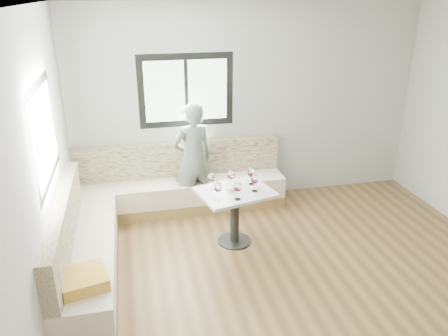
# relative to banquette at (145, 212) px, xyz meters

# --- Properties ---
(room) EXTENTS (5.01, 5.01, 2.81)m
(room) POSITION_rel_banquette_xyz_m (1.51, -1.54, 1.08)
(room) COLOR brown
(room) RESTS_ON ground
(banquette) EXTENTS (2.90, 2.80, 0.95)m
(banquette) POSITION_rel_banquette_xyz_m (0.00, 0.00, 0.00)
(banquette) COLOR olive
(banquette) RESTS_ON ground
(table) EXTENTS (0.98, 0.84, 0.70)m
(table) POSITION_rel_banquette_xyz_m (1.06, -0.40, 0.19)
(table) COLOR black
(table) RESTS_ON ground
(person) EXTENTS (0.64, 0.49, 1.57)m
(person) POSITION_rel_banquette_xyz_m (0.71, 0.52, 0.46)
(person) COLOR slate
(person) RESTS_ON ground
(olive_ramekin) EXTENTS (0.10, 0.10, 0.04)m
(olive_ramekin) POSITION_rel_banquette_xyz_m (1.01, -0.38, 0.39)
(olive_ramekin) COLOR white
(olive_ramekin) RESTS_ON table
(wine_glass_a) EXTENTS (0.10, 0.10, 0.22)m
(wine_glass_a) POSITION_rel_banquette_xyz_m (0.82, -0.59, 0.52)
(wine_glass_a) COLOR white
(wine_glass_a) RESTS_ON table
(wine_glass_b) EXTENTS (0.10, 0.10, 0.22)m
(wine_glass_b) POSITION_rel_banquette_xyz_m (1.04, -0.63, 0.52)
(wine_glass_b) COLOR white
(wine_glass_b) RESTS_ON table
(wine_glass_c) EXTENTS (0.10, 0.10, 0.22)m
(wine_glass_c) POSITION_rel_banquette_xyz_m (1.29, -0.46, 0.52)
(wine_glass_c) COLOR white
(wine_glass_c) RESTS_ON table
(wine_glass_d) EXTENTS (0.10, 0.10, 0.22)m
(wine_glass_d) POSITION_rel_banquette_xyz_m (1.04, -0.28, 0.52)
(wine_glass_d) COLOR white
(wine_glass_d) RESTS_ON table
(wine_glass_e) EXTENTS (0.10, 0.10, 0.22)m
(wine_glass_e) POSITION_rel_banquette_xyz_m (1.30, -0.26, 0.52)
(wine_glass_e) COLOR white
(wine_glass_e) RESTS_ON table
(wine_glass_f) EXTENTS (0.10, 0.10, 0.22)m
(wine_glass_f) POSITION_rel_banquette_xyz_m (0.80, -0.30, 0.52)
(wine_glass_f) COLOR white
(wine_glass_f) RESTS_ON table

